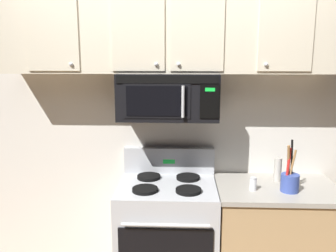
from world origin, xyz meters
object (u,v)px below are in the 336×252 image
object	(u,v)px
utensil_crock_blue	(290,180)
pepper_mill	(278,169)
stove_range	(168,236)
salt_shaker	(253,184)
over_range_microwave	(168,96)

from	to	relation	value
utensil_crock_blue	pepper_mill	world-z (taller)	utensil_crock_blue
stove_range	utensil_crock_blue	world-z (taller)	utensil_crock_blue
utensil_crock_blue	salt_shaker	bearing A→B (deg)	178.15
over_range_microwave	pepper_mill	world-z (taller)	over_range_microwave
stove_range	utensil_crock_blue	size ratio (longest dim) A/B	2.87
salt_shaker	pepper_mill	bearing A→B (deg)	42.15
over_range_microwave	salt_shaker	distance (m)	0.92
over_range_microwave	salt_shaker	size ratio (longest dim) A/B	7.60
over_range_microwave	pepper_mill	distance (m)	1.05
stove_range	pepper_mill	size ratio (longest dim) A/B	5.88
over_range_microwave	utensil_crock_blue	size ratio (longest dim) A/B	1.95
salt_shaker	pepper_mill	distance (m)	0.32
stove_range	pepper_mill	xyz separation A→B (m)	(0.87, 0.12, 0.53)
utensil_crock_blue	pepper_mill	size ratio (longest dim) A/B	2.05
pepper_mill	stove_range	bearing A→B (deg)	-172.15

